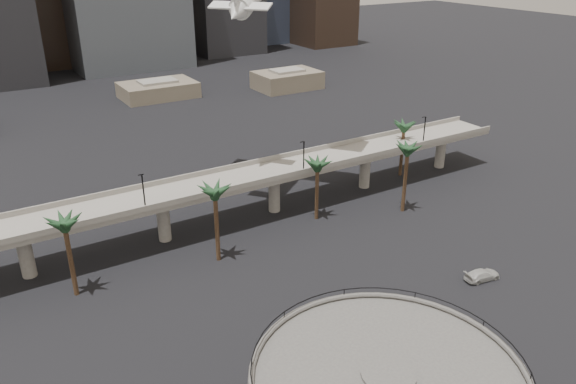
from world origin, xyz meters
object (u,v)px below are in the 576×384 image
overpass (221,188)px  car_c (482,275)px  car_b (340,308)px  car_a (383,355)px

overpass → car_c: overpass is taller
overpass → car_c: size_ratio=22.55×
car_b → car_c: 24.03m
overpass → car_b: size_ratio=25.92×
car_b → car_c: size_ratio=0.87×
car_a → car_c: (24.78, 5.95, 0.17)m
car_a → car_c: bearing=-73.9°
car_a → car_b: bearing=-3.9°
car_b → car_c: (23.59, -4.54, 0.01)m
car_c → car_b: bearing=88.2°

